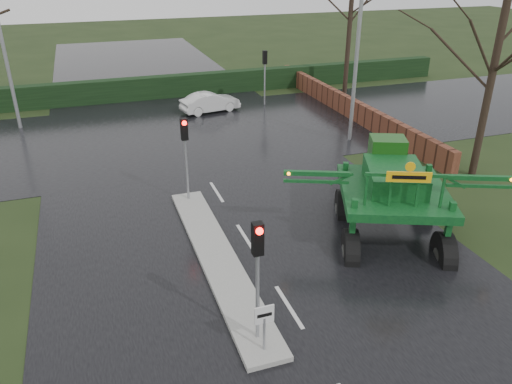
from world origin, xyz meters
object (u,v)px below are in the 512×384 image
object	(u,v)px
traffic_signal_near	(258,257)
keep_left_sign	(264,321)
street_light_left_far	(4,19)
traffic_signal_mid	(185,142)
crop_sprayer	(354,197)
street_light_right	(354,24)
traffic_signal_far	(265,65)
white_sedan	(211,112)

from	to	relation	value
traffic_signal_near	keep_left_sign	bearing A→B (deg)	-90.00
traffic_signal_near	street_light_left_far	size ratio (longest dim) A/B	0.35
traffic_signal_mid	crop_sprayer	distance (m)	6.97
traffic_signal_mid	street_light_right	distance (m)	11.05
street_light_left_far	crop_sprayer	xyz separation A→B (m)	(11.29, -17.88, -3.96)
keep_left_sign	traffic_signal_far	size ratio (longest dim) A/B	0.38
keep_left_sign	crop_sprayer	world-z (taller)	crop_sprayer
street_light_left_far	traffic_signal_mid	bearing A→B (deg)	-61.14
traffic_signal_far	crop_sprayer	world-z (taller)	crop_sprayer
traffic_signal_near	street_light_right	world-z (taller)	street_light_right
traffic_signal_near	street_light_left_far	world-z (taller)	street_light_left_far
traffic_signal_far	white_sedan	distance (m)	4.64
white_sedan	traffic_signal_near	bearing A→B (deg)	157.67
traffic_signal_far	white_sedan	world-z (taller)	traffic_signal_far
keep_left_sign	traffic_signal_near	bearing A→B (deg)	90.00
keep_left_sign	traffic_signal_mid	xyz separation A→B (m)	(0.00, 8.99, 1.53)
traffic_signal_near	street_light_left_far	distance (m)	22.37
traffic_signal_far	street_light_right	size ratio (longest dim) A/B	0.35
traffic_signal_far	crop_sprayer	size ratio (longest dim) A/B	0.49
keep_left_sign	street_light_right	bearing A→B (deg)	54.88
keep_left_sign	crop_sprayer	size ratio (longest dim) A/B	0.19
keep_left_sign	traffic_signal_mid	world-z (taller)	traffic_signal_mid
street_light_right	crop_sprayer	distance (m)	11.80
crop_sprayer	white_sedan	distance (m)	17.54
keep_left_sign	traffic_signal_mid	size ratio (longest dim) A/B	0.38
keep_left_sign	street_light_right	size ratio (longest dim) A/B	0.14
keep_left_sign	crop_sprayer	distance (m)	5.78
street_light_left_far	crop_sprayer	size ratio (longest dim) A/B	1.40
crop_sprayer	street_light_left_far	bearing A→B (deg)	145.18
street_light_left_far	traffic_signal_far	bearing A→B (deg)	0.03
traffic_signal_far	street_light_left_far	distance (m)	15.08
traffic_signal_near	street_light_left_far	xyz separation A→B (m)	(-6.89, 21.01, 3.40)
crop_sprayer	white_sedan	world-z (taller)	crop_sprayer
traffic_signal_far	street_light_right	distance (m)	8.86
traffic_signal_near	traffic_signal_mid	xyz separation A→B (m)	(0.00, 8.50, 0.00)
keep_left_sign	traffic_signal_far	world-z (taller)	traffic_signal_far
traffic_signal_mid	white_sedan	size ratio (longest dim) A/B	0.95
traffic_signal_mid	traffic_signal_far	distance (m)	14.75
traffic_signal_far	crop_sprayer	distance (m)	18.22
traffic_signal_far	street_light_right	world-z (taller)	street_light_right
street_light_right	crop_sprayer	world-z (taller)	street_light_right
traffic_signal_mid	street_light_left_far	world-z (taller)	street_light_left_far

